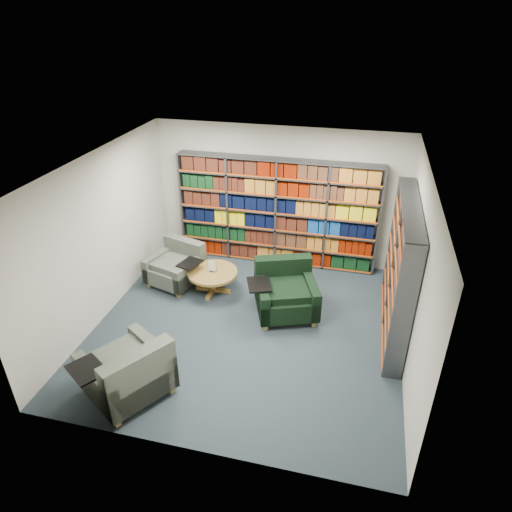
% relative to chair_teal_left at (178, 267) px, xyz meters
% --- Properties ---
extents(room_shell, '(5.02, 5.02, 2.82)m').
position_rel_chair_teal_left_xyz_m(room_shell, '(1.68, -1.09, 1.08)').
color(room_shell, '#19262F').
rests_on(room_shell, ground).
extents(bookshelf_back, '(4.00, 0.28, 2.20)m').
position_rel_chair_teal_left_xyz_m(bookshelf_back, '(1.68, 1.25, 0.77)').
color(bookshelf_back, '#47494F').
rests_on(bookshelf_back, ground).
extents(bookshelf_right, '(0.28, 2.50, 2.20)m').
position_rel_chair_teal_left_xyz_m(bookshelf_right, '(4.02, -0.49, 0.77)').
color(bookshelf_right, '#47494F').
rests_on(bookshelf_right, ground).
extents(chair_teal_left, '(1.16, 1.10, 0.81)m').
position_rel_chair_teal_left_xyz_m(chair_teal_left, '(0.00, 0.00, 0.00)').
color(chair_teal_left, '#0A1E2F').
rests_on(chair_teal_left, ground).
extents(chair_green_right, '(1.34, 1.29, 0.91)m').
position_rel_chair_teal_left_xyz_m(chair_green_right, '(2.19, -0.45, 0.04)').
color(chair_green_right, black).
rests_on(chair_green_right, ground).
extents(chair_teal_front, '(1.41, 1.41, 0.93)m').
position_rel_chair_teal_left_xyz_m(chair_teal_front, '(0.51, -2.95, 0.05)').
color(chair_teal_front, '#0A1E2F').
rests_on(chair_teal_front, ground).
extents(coffee_table, '(0.93, 0.93, 0.66)m').
position_rel_chair_teal_left_xyz_m(coffee_table, '(0.77, -0.19, 0.03)').
color(coffee_table, olive).
rests_on(coffee_table, ground).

